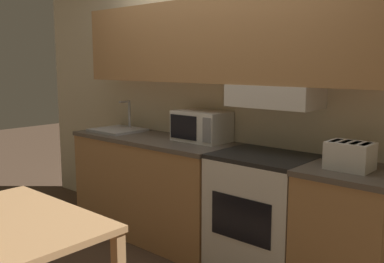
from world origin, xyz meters
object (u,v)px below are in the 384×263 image
(stove_range, at_px, (262,215))
(toaster, at_px, (350,156))
(microwave, at_px, (201,126))
(dining_table, at_px, (8,238))
(sink_basin, at_px, (118,129))

(stove_range, xyz_separation_m, toaster, (0.63, -0.02, 0.54))
(stove_range, bearing_deg, microwave, 169.79)
(microwave, bearing_deg, dining_table, -86.09)
(toaster, relative_size, dining_table, 0.25)
(toaster, height_order, sink_basin, sink_basin)
(stove_range, relative_size, microwave, 1.98)
(microwave, height_order, toaster, microwave)
(toaster, height_order, dining_table, toaster)
(toaster, distance_m, dining_table, 2.03)
(dining_table, bearing_deg, stove_range, 70.53)
(stove_range, distance_m, dining_table, 1.72)
(microwave, relative_size, toaster, 1.68)
(microwave, distance_m, dining_table, 1.79)
(stove_range, bearing_deg, sink_basin, -179.91)
(toaster, relative_size, sink_basin, 0.61)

